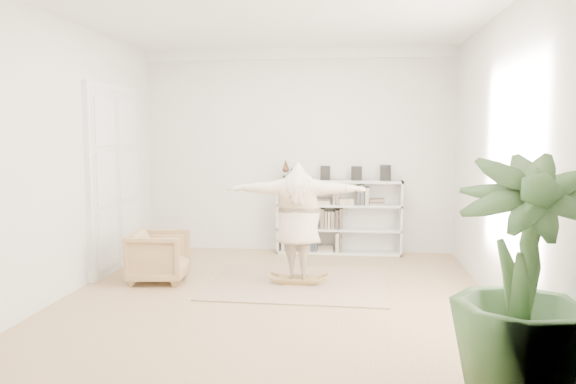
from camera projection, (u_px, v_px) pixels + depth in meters
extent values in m
plane|color=#A88256|center=(276.00, 298.00, 7.28)|extent=(6.00, 6.00, 0.00)
plane|color=silver|center=(298.00, 151.00, 10.06)|extent=(5.50, 0.00, 5.50)
plane|color=silver|center=(221.00, 178.00, 4.13)|extent=(5.50, 0.00, 5.50)
plane|color=silver|center=(69.00, 158.00, 7.40)|extent=(0.00, 6.00, 6.00)
plane|color=silver|center=(501.00, 160.00, 6.79)|extent=(0.00, 6.00, 6.00)
plane|color=white|center=(275.00, 13.00, 6.90)|extent=(6.00, 6.00, 0.00)
cube|color=white|center=(298.00, 54.00, 9.82)|extent=(5.50, 0.12, 0.18)
cube|color=white|center=(114.00, 180.00, 8.72)|extent=(0.08, 1.78, 2.92)
cube|color=silver|center=(104.00, 182.00, 8.32)|extent=(0.06, 0.78, 2.80)
cube|color=silver|center=(126.00, 178.00, 9.11)|extent=(0.06, 0.78, 2.80)
cube|color=silver|center=(278.00, 216.00, 10.02)|extent=(0.04, 0.35, 1.30)
cube|color=silver|center=(401.00, 218.00, 9.78)|extent=(0.04, 0.35, 1.30)
cube|color=silver|center=(339.00, 216.00, 10.05)|extent=(2.20, 0.04, 1.30)
cube|color=silver|center=(339.00, 252.00, 9.97)|extent=(2.20, 0.35, 0.04)
cube|color=silver|center=(339.00, 229.00, 9.92)|extent=(2.20, 0.35, 0.04)
cube|color=silver|center=(339.00, 205.00, 9.88)|extent=(2.20, 0.35, 0.04)
cube|color=silver|center=(339.00, 182.00, 9.83)|extent=(2.20, 0.35, 0.04)
cube|color=black|center=(297.00, 173.00, 9.95)|extent=(0.18, 0.07, 0.24)
cube|color=black|center=(325.00, 173.00, 9.90)|extent=(0.18, 0.07, 0.24)
cube|color=black|center=(357.00, 174.00, 9.84)|extent=(0.18, 0.07, 0.24)
cube|color=black|center=(385.00, 174.00, 9.78)|extent=(0.18, 0.07, 0.24)
imported|color=tan|center=(159.00, 257.00, 8.05)|extent=(0.87, 0.85, 0.72)
cube|color=tan|center=(298.00, 283.00, 7.93)|extent=(2.55, 2.06, 0.02)
cube|color=olive|center=(298.00, 278.00, 7.92)|extent=(0.57, 0.35, 0.03)
cube|color=olive|center=(298.00, 281.00, 7.93)|extent=(0.38, 0.07, 0.04)
cube|color=olive|center=(298.00, 281.00, 7.93)|extent=(0.38, 0.07, 0.04)
cube|color=olive|center=(298.00, 278.00, 7.92)|extent=(0.22, 0.06, 0.11)
cube|color=olive|center=(298.00, 278.00, 7.92)|extent=(0.22, 0.06, 0.11)
imported|color=beige|center=(298.00, 218.00, 7.83)|extent=(2.01, 0.59, 1.62)
imported|color=#335329|center=(523.00, 279.00, 4.40)|extent=(1.19, 1.19, 1.96)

